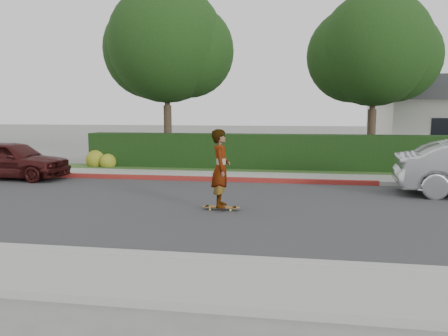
% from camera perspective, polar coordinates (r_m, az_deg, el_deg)
% --- Properties ---
extents(ground, '(120.00, 120.00, 0.00)m').
position_cam_1_polar(ground, '(11.18, 18.24, -5.62)').
color(ground, slate).
rests_on(ground, ground).
extents(road, '(60.00, 8.00, 0.01)m').
position_cam_1_polar(road, '(11.18, 18.24, -5.59)').
color(road, '#2D2D30').
rests_on(road, ground).
extents(curb_near, '(60.00, 0.20, 0.15)m').
position_cam_1_polar(curb_near, '(7.30, 23.36, -12.28)').
color(curb_near, '#9E9E99').
rests_on(curb_near, ground).
extents(sidewalk_near, '(60.00, 1.60, 0.12)m').
position_cam_1_polar(sidewalk_near, '(6.50, 25.33, -15.03)').
color(sidewalk_near, gray).
rests_on(sidewalk_near, ground).
extents(curb_far, '(60.00, 0.20, 0.15)m').
position_cam_1_polar(curb_far, '(15.16, 15.85, -1.85)').
color(curb_far, '#9E9E99').
rests_on(curb_far, ground).
extents(curb_red_section, '(12.00, 0.21, 0.15)m').
position_cam_1_polar(curb_red_section, '(15.39, -2.97, -1.42)').
color(curb_red_section, maroon).
rests_on(curb_red_section, ground).
extents(sidewalk_far, '(60.00, 1.60, 0.12)m').
position_cam_1_polar(sidewalk_far, '(16.04, 15.49, -1.38)').
color(sidewalk_far, gray).
rests_on(sidewalk_far, ground).
extents(planting_strip, '(60.00, 1.60, 0.10)m').
position_cam_1_polar(planting_strip, '(17.62, 14.93, -0.61)').
color(planting_strip, '#2D4C1E').
rests_on(planting_strip, ground).
extents(hedge, '(15.00, 1.00, 1.50)m').
position_cam_1_polar(hedge, '(18.08, 5.31, 2.05)').
color(hedge, black).
rests_on(hedge, ground).
extents(flowering_shrub, '(1.40, 1.00, 0.90)m').
position_cam_1_polar(flowering_shrub, '(19.45, -15.88, 0.94)').
color(flowering_shrub, '#2D4C19').
rests_on(flowering_shrub, ground).
extents(tree_left, '(5.99, 5.21, 8.00)m').
position_cam_1_polar(tree_left, '(20.46, -7.41, 15.33)').
color(tree_left, '#33261C').
rests_on(tree_left, ground).
extents(tree_center, '(5.66, 4.84, 7.44)m').
position_cam_1_polar(tree_center, '(20.36, 18.96, 14.01)').
color(tree_center, '#33261C').
rests_on(tree_center, ground).
extents(skateboard, '(0.96, 0.20, 0.09)m').
position_cam_1_polar(skateboard, '(10.90, -0.42, -5.12)').
color(skateboard, gold).
rests_on(skateboard, ground).
extents(skateboarder, '(0.54, 0.75, 1.92)m').
position_cam_1_polar(skateboarder, '(10.72, -0.43, -0.04)').
color(skateboarder, white).
rests_on(skateboarder, skateboard).
extents(car_maroon, '(4.17, 1.83, 1.40)m').
position_cam_1_polar(car_maroon, '(17.56, -25.96, 0.99)').
color(car_maroon, '#3C1413').
rests_on(car_maroon, ground).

